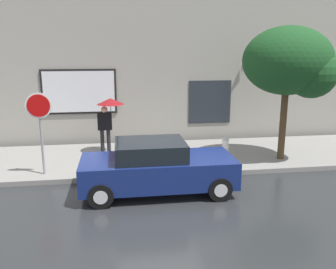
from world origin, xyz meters
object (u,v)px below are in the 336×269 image
object	(u,v)px
fire_hydrant	(225,148)
stop_sign	(40,117)
pedestrian_with_umbrella	(108,110)
street_tree	(293,64)
parked_car	(157,168)

from	to	relation	value
fire_hydrant	stop_sign	distance (m)	6.09
pedestrian_with_umbrella	street_tree	distance (m)	6.48
street_tree	stop_sign	size ratio (longest dim) A/B	1.79
fire_hydrant	street_tree	size ratio (longest dim) A/B	0.18
fire_hydrant	stop_sign	world-z (taller)	stop_sign
street_tree	stop_sign	xyz separation A→B (m)	(-8.00, -0.40, -1.50)
pedestrian_with_umbrella	street_tree	world-z (taller)	street_tree
fire_hydrant	pedestrian_with_umbrella	xyz separation A→B (m)	(-3.95, 1.39, 1.18)
pedestrian_with_umbrella	stop_sign	size ratio (longest dim) A/B	0.81
parked_car	pedestrian_with_umbrella	distance (m)	3.96
pedestrian_with_umbrella	stop_sign	bearing A→B (deg)	-133.74
stop_sign	pedestrian_with_umbrella	bearing A→B (deg)	46.26
stop_sign	parked_car	bearing A→B (deg)	-25.33
parked_car	street_tree	size ratio (longest dim) A/B	0.93
fire_hydrant	pedestrian_with_umbrella	size ratio (longest dim) A/B	0.41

